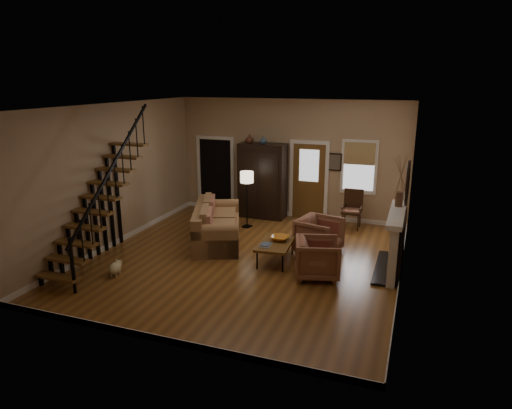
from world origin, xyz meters
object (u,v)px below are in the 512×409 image
(armoire, at_px, (263,181))
(armchair_left, at_px, (318,258))
(armchair_right, at_px, (319,236))
(coffee_table, at_px, (275,252))
(side_chair, at_px, (352,210))
(sofa, at_px, (217,224))
(floor_lamp, at_px, (247,200))

(armoire, relative_size, armchair_left, 2.42)
(armchair_left, bearing_deg, armchair_right, -4.80)
(coffee_table, distance_m, armchair_right, 1.14)
(side_chair, bearing_deg, coffee_table, -112.71)
(sofa, xyz_separation_m, side_chair, (2.89, 2.14, 0.07))
(side_chair, bearing_deg, armoire, 175.52)
(coffee_table, relative_size, armchair_left, 1.34)
(armoire, relative_size, side_chair, 2.06)
(coffee_table, relative_size, armchair_right, 1.28)
(armoire, relative_size, coffee_table, 1.81)
(floor_lamp, bearing_deg, coffee_table, -54.66)
(armoire, height_order, side_chair, armoire)
(coffee_table, xyz_separation_m, floor_lamp, (-1.43, 2.01, 0.53))
(side_chair, bearing_deg, floor_lamp, -162.11)
(coffee_table, bearing_deg, armchair_right, 46.53)
(armchair_right, height_order, side_chair, side_chair)
(sofa, distance_m, side_chair, 3.60)
(armchair_left, bearing_deg, floor_lamp, 29.03)
(coffee_table, height_order, floor_lamp, floor_lamp)
(armchair_left, relative_size, floor_lamp, 0.58)
(armoire, bearing_deg, armchair_right, -46.44)
(armoire, relative_size, floor_lamp, 1.40)
(sofa, height_order, side_chair, side_chair)
(sofa, distance_m, armchair_left, 2.96)
(armoire, xyz_separation_m, armchair_left, (2.37, -3.51, -0.66))
(armchair_left, xyz_separation_m, side_chair, (0.18, 3.31, 0.12))
(coffee_table, relative_size, floor_lamp, 0.77)
(armchair_right, bearing_deg, coffee_table, 150.28)
(armoire, xyz_separation_m, armchair_right, (2.13, -2.24, -0.64))
(side_chair, bearing_deg, armchair_right, -101.66)
(sofa, xyz_separation_m, armchair_left, (2.72, -1.18, -0.05))
(floor_lamp, height_order, side_chair, floor_lamp)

